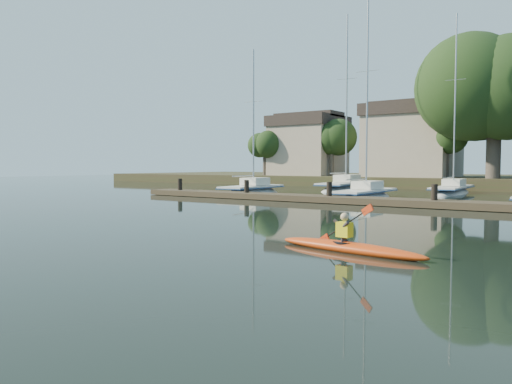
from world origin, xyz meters
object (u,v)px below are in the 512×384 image
Objects in this scene: kayak at (348,245)px; dock at (378,201)px; sailboat_0 at (252,197)px; sailboat_2 at (365,201)px; sailboat_5 at (345,192)px; sailboat_6 at (452,196)px.

kayak is 15.42m from dock.
sailboat_0 is 9.02m from sailboat_2.
kayak is 0.36× the size of sailboat_0.
sailboat_5 is 9.02m from sailboat_6.
dock is 15.97m from sailboat_5.
sailboat_0 is 0.86× the size of sailboat_2.
sailboat_6 is at bearing -6.72° from sailboat_5.
kayak reaches higher than dock.
sailboat_5 reaches higher than dock.
dock is (-5.01, 14.58, 0.04)m from kayak.
kayak is 0.13× the size of dock.
sailboat_5 is at bearing 124.16° from kayak.
dock is 2.06× the size of sailboat_5.
sailboat_2 is 9.65m from sailboat_6.
dock is at bearing -24.06° from sailboat_0.
kayak is at bearing -69.79° from sailboat_5.
dock is 4.97m from sailboat_2.
sailboat_5 is at bearing 175.99° from sailboat_6.
kayak is 25.11m from sailboat_0.
sailboat_2 is at bearing 121.77° from dock.
dock is at bearing -63.41° from sailboat_5.
sailboat_2 is (-7.62, 18.80, -0.34)m from kayak.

